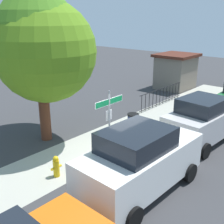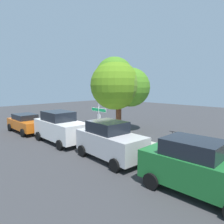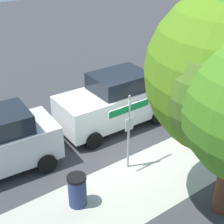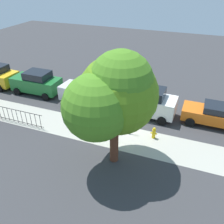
# 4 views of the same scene
# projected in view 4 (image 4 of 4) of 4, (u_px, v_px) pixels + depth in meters

# --- Properties ---
(ground_plane) EXTENTS (60.00, 60.00, 0.00)m
(ground_plane) POSITION_uv_depth(u_px,v_px,m) (120.00, 125.00, 16.78)
(ground_plane) COLOR #38383A
(sidewalk_strip) EXTENTS (24.00, 2.60, 0.00)m
(sidewalk_strip) POSITION_uv_depth(u_px,v_px,m) (86.00, 129.00, 16.35)
(sidewalk_strip) COLOR #A9A89A
(sidewalk_strip) RESTS_ON ground_plane
(street_sign) EXTENTS (1.55, 0.07, 2.61)m
(street_sign) POSITION_uv_depth(u_px,v_px,m) (118.00, 105.00, 15.56)
(street_sign) COLOR #9EA0A5
(street_sign) RESTS_ON ground_plane
(shade_tree) EXTENTS (4.37, 4.98, 6.32)m
(shade_tree) POSITION_uv_depth(u_px,v_px,m) (112.00, 96.00, 11.80)
(shade_tree) COLOR #5A301F
(shade_tree) RESTS_ON ground_plane
(car_orange) EXTENTS (4.28, 1.98, 1.53)m
(car_orange) POSITION_uv_depth(u_px,v_px,m) (215.00, 114.00, 16.47)
(car_orange) COLOR orange
(car_orange) RESTS_ON ground_plane
(car_white) EXTENTS (4.50, 2.17, 2.15)m
(car_white) POSITION_uv_depth(u_px,v_px,m) (146.00, 102.00, 17.49)
(car_white) COLOR white
(car_white) RESTS_ON ground_plane
(car_silver) EXTENTS (4.17, 2.25, 2.05)m
(car_silver) POSITION_uv_depth(u_px,v_px,m) (86.00, 92.00, 18.89)
(car_silver) COLOR beige
(car_silver) RESTS_ON ground_plane
(car_green) EXTENTS (4.21, 2.04, 2.01)m
(car_green) POSITION_uv_depth(u_px,v_px,m) (37.00, 83.00, 20.54)
(car_green) COLOR #1D692D
(car_green) RESTS_ON ground_plane
(iron_fence) EXTENTS (4.65, 0.04, 1.07)m
(iron_fence) POSITION_uv_depth(u_px,v_px,m) (15.00, 115.00, 16.81)
(iron_fence) COLOR black
(iron_fence) RESTS_ON ground_plane
(fire_hydrant) EXTENTS (0.42, 0.22, 0.78)m
(fire_hydrant) POSITION_uv_depth(u_px,v_px,m) (154.00, 133.00, 15.34)
(fire_hydrant) COLOR yellow
(fire_hydrant) RESTS_ON ground_plane
(trash_bin) EXTENTS (0.55, 0.55, 0.98)m
(trash_bin) POSITION_uv_depth(u_px,v_px,m) (85.00, 119.00, 16.50)
(trash_bin) COLOR navy
(trash_bin) RESTS_ON ground_plane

